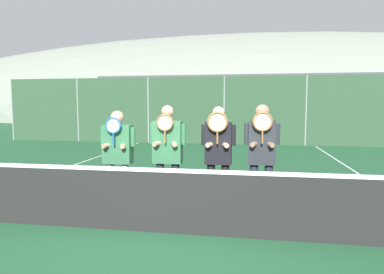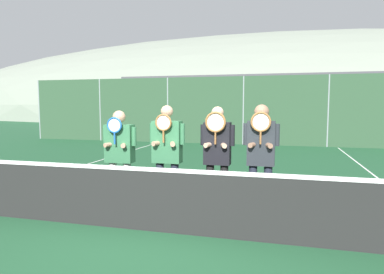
# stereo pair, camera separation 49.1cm
# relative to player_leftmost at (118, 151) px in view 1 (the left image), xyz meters

# --- Properties ---
(ground_plane) EXTENTS (120.00, 120.00, 0.00)m
(ground_plane) POSITION_rel_player_leftmost_xyz_m (1.01, -0.87, -1.03)
(ground_plane) COLOR #1E4C2D
(hill_distant) EXTENTS (134.66, 74.81, 26.18)m
(hill_distant) POSITION_rel_player_leftmost_xyz_m (1.01, 60.14, -1.03)
(hill_distant) COLOR gray
(hill_distant) RESTS_ON ground_plane
(clubhouse_building) EXTENTS (20.84, 5.50, 3.63)m
(clubhouse_building) POSITION_rel_player_leftmost_xyz_m (3.01, 17.91, 0.80)
(clubhouse_building) COLOR tan
(clubhouse_building) RESTS_ON ground_plane
(fence_back) EXTENTS (21.89, 0.06, 3.12)m
(fence_back) POSITION_rel_player_leftmost_xyz_m (1.01, 10.38, 0.53)
(fence_back) COLOR gray
(fence_back) RESTS_ON ground_plane
(tennis_net) EXTENTS (10.90, 0.09, 1.03)m
(tennis_net) POSITION_rel_player_leftmost_xyz_m (1.01, -0.87, -0.55)
(tennis_net) COLOR gray
(tennis_net) RESTS_ON ground_plane
(court_line_left_sideline) EXTENTS (0.05, 16.00, 0.01)m
(court_line_left_sideline) POSITION_rel_player_leftmost_xyz_m (-3.04, 2.13, -1.03)
(court_line_left_sideline) COLOR white
(court_line_left_sideline) RESTS_ON ground_plane
(player_leftmost) EXTENTS (0.62, 0.34, 1.72)m
(player_leftmost) POSITION_rel_player_leftmost_xyz_m (0.00, 0.00, 0.00)
(player_leftmost) COLOR white
(player_leftmost) RESTS_ON ground_plane
(player_center_left) EXTENTS (0.61, 0.34, 1.81)m
(player_center_left) POSITION_rel_player_leftmost_xyz_m (0.89, -0.06, 0.04)
(player_center_left) COLOR #232838
(player_center_left) RESTS_ON ground_plane
(player_center_right) EXTENTS (0.56, 0.34, 1.80)m
(player_center_right) POSITION_rel_player_leftmost_xyz_m (1.71, 0.03, 0.02)
(player_center_right) COLOR black
(player_center_right) RESTS_ON ground_plane
(player_rightmost) EXTENTS (0.56, 0.34, 1.83)m
(player_rightmost) POSITION_rel_player_leftmost_xyz_m (2.40, 0.02, 0.06)
(player_rightmost) COLOR #232838
(player_rightmost) RESTS_ON ground_plane
(car_far_left) EXTENTS (4.79, 1.95, 1.84)m
(car_far_left) POSITION_rel_player_leftmost_xyz_m (-5.09, 14.09, -0.10)
(car_far_left) COLOR #285638
(car_far_left) RESTS_ON ground_plane
(car_left_of_center) EXTENTS (4.08, 1.99, 1.69)m
(car_left_of_center) POSITION_rel_player_leftmost_xyz_m (0.10, 14.09, -0.16)
(car_left_of_center) COLOR silver
(car_left_of_center) RESTS_ON ground_plane
(car_center) EXTENTS (4.04, 1.92, 1.81)m
(car_center) POSITION_rel_player_leftmost_xyz_m (4.91, 14.01, -0.12)
(car_center) COLOR navy
(car_center) RESTS_ON ground_plane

